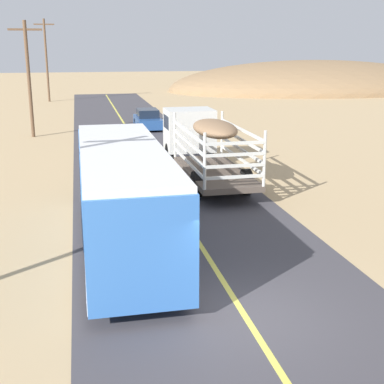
# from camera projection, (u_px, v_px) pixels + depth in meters

# --- Properties ---
(ground_plane) EXTENTS (240.00, 240.00, 0.00)m
(ground_plane) POSITION_uv_depth(u_px,v_px,m) (244.00, 315.00, 12.55)
(ground_plane) COLOR tan
(road_surface) EXTENTS (8.00, 120.00, 0.02)m
(road_surface) POSITION_uv_depth(u_px,v_px,m) (244.00, 314.00, 12.54)
(road_surface) COLOR #423F44
(road_surface) RESTS_ON ground
(road_centre_line) EXTENTS (0.16, 117.60, 0.00)m
(road_centre_line) POSITION_uv_depth(u_px,v_px,m) (244.00, 314.00, 12.54)
(road_centre_line) COLOR #D8CC4C
(road_centre_line) RESTS_ON road_surface
(livestock_truck) EXTENTS (2.53, 9.70, 3.02)m
(livestock_truck) POSITION_uv_depth(u_px,v_px,m) (198.00, 137.00, 26.21)
(livestock_truck) COLOR silver
(livestock_truck) RESTS_ON road_surface
(bus) EXTENTS (2.54, 10.00, 3.21)m
(bus) POSITION_uv_depth(u_px,v_px,m) (123.00, 195.00, 16.17)
(bus) COLOR #3872C6
(bus) RESTS_ON road_surface
(car_far) EXTENTS (1.80, 4.40, 1.46)m
(car_far) POSITION_uv_depth(u_px,v_px,m) (148.00, 120.00, 40.32)
(car_far) COLOR #264C8C
(car_far) RESTS_ON road_surface
(power_pole_mid) EXTENTS (2.20, 0.24, 7.78)m
(power_pole_mid) POSITION_uv_depth(u_px,v_px,m) (29.00, 76.00, 35.77)
(power_pole_mid) COLOR brown
(power_pole_mid) RESTS_ON ground
(power_pole_far) EXTENTS (2.20, 0.24, 8.98)m
(power_pole_far) POSITION_uv_depth(u_px,v_px,m) (46.00, 58.00, 58.70)
(power_pole_far) COLOR brown
(power_pole_far) RESTS_ON ground
(distant_hill) EXTENTS (42.46, 26.39, 8.32)m
(distant_hill) POSITION_uv_depth(u_px,v_px,m) (314.00, 90.00, 76.01)
(distant_hill) COLOR #8D6E4C
(distant_hill) RESTS_ON ground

